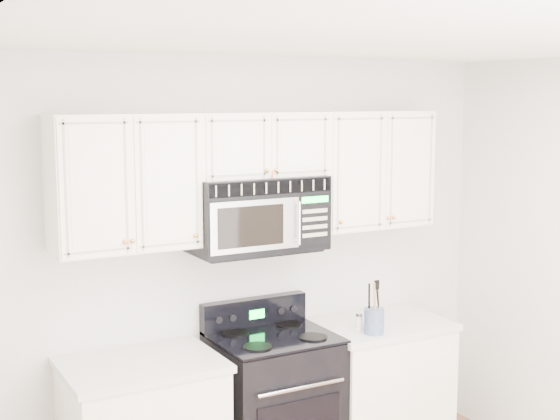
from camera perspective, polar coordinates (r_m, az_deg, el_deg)
room at (r=3.47m, az=10.55°, el=-9.65°), size 3.51×3.51×2.61m
base_cabinet_right at (r=5.30m, az=7.07°, el=-13.20°), size 0.86×0.65×0.92m
range at (r=4.91m, az=-0.49°, el=-14.20°), size 0.71×0.65×1.11m
upper_cabinets at (r=4.65m, az=-1.69°, el=3.03°), size 2.44×0.37×0.75m
microwave at (r=4.64m, az=-1.72°, el=-0.25°), size 0.80×0.45×0.44m
utensil_crock at (r=4.85m, az=6.90°, el=-8.01°), size 0.12×0.12×0.33m
shaker_salt at (r=4.91m, az=5.81°, el=-8.12°), size 0.05×0.05×0.11m
shaker_pepper at (r=4.90m, az=6.63°, el=-8.23°), size 0.04×0.04×0.10m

